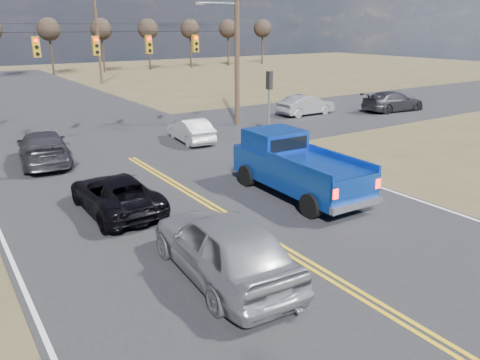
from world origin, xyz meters
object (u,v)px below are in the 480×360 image
cross_car_east_near (306,105)px  cross_car_east_far (393,101)px  pickup_truck (296,166)px  silver_suv (223,245)px  black_suv (116,194)px  white_car_queue (191,130)px  dgrey_car_queue (43,147)px

cross_car_east_near → cross_car_east_far: cross_car_east_far is taller
pickup_truck → silver_suv: 6.93m
black_suv → cross_car_east_near: 21.23m
black_suv → cross_car_east_far: (24.99, 8.16, 0.10)m
silver_suv → pickup_truck: bearing=-142.0°
black_suv → cross_car_east_far: size_ratio=0.91×
white_car_queue → cross_car_east_far: (17.78, 0.24, 0.09)m
pickup_truck → silver_suv: (-5.73, -3.89, -0.21)m
black_suv → cross_car_east_near: cross_car_east_near is taller
cross_car_east_near → cross_car_east_far: bearing=-111.3°
black_suv → cross_car_east_near: bearing=-149.8°
black_suv → white_car_queue: white_car_queue is taller
pickup_truck → dgrey_car_queue: (-7.20, 10.03, -0.34)m
black_suv → cross_car_east_far: cross_car_east_far is taller
cross_car_east_far → pickup_truck: bearing=124.1°
cross_car_east_near → black_suv: bearing=119.8°
silver_suv → black_suv: silver_suv is taller
pickup_truck → white_car_queue: bearing=87.3°
black_suv → cross_car_east_far: bearing=-161.9°
white_car_queue → cross_car_east_near: (11.13, 2.77, 0.06)m
silver_suv → black_suv: bearing=-79.1°
dgrey_car_queue → cross_car_east_far: dgrey_car_queue is taller
pickup_truck → silver_suv: pickup_truck is taller
silver_suv → white_car_queue: bearing=-111.1°
silver_suv → dgrey_car_queue: silver_suv is taller
white_car_queue → cross_car_east_near: size_ratio=0.92×
white_car_queue → dgrey_car_queue: dgrey_car_queue is taller
white_car_queue → cross_car_east_far: bearing=-172.9°
black_suv → dgrey_car_queue: size_ratio=0.89×
black_suv → silver_suv: bearing=97.1°
pickup_truck → cross_car_east_far: size_ratio=1.18×
pickup_truck → cross_car_east_near: size_ratio=1.39×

